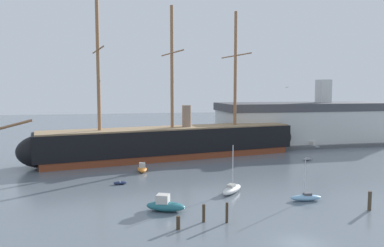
# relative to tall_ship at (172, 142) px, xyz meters

# --- Properties ---
(ground_plane) EXTENTS (400.00, 400.00, 0.00)m
(ground_plane) POSITION_rel_tall_ship_xyz_m (4.55, -46.56, -3.50)
(ground_plane) COLOR slate
(tall_ship) EXTENTS (66.42, 18.60, 32.15)m
(tall_ship) POSITION_rel_tall_ship_xyz_m (0.00, 0.00, 0.00)
(tall_ship) COLOR brown
(tall_ship) RESTS_ON ground
(motorboat_foreground_left) EXTENTS (5.22, 3.78, 2.02)m
(motorboat_foreground_left) POSITION_rel_tall_ship_xyz_m (-6.62, -34.18, -2.79)
(motorboat_foreground_left) COLOR #236670
(motorboat_foreground_left) RESTS_ON ground
(sailboat_foreground_right) EXTENTS (4.30, 1.74, 5.45)m
(sailboat_foreground_right) POSITION_rel_tall_ship_xyz_m (12.18, -34.16, -3.04)
(sailboat_foreground_right) COLOR #7FB2D6
(sailboat_foreground_right) RESTS_ON ground
(sailboat_near_centre) EXTENTS (4.71, 4.95, 6.85)m
(sailboat_near_centre) POSITION_rel_tall_ship_xyz_m (3.77, -28.56, -2.93)
(sailboat_near_centre) COLOR silver
(sailboat_near_centre) RESTS_ON ground
(dinghy_mid_left) EXTENTS (2.05, 0.93, 0.48)m
(dinghy_mid_left) POSITION_rel_tall_ship_xyz_m (-11.62, -20.25, -3.26)
(dinghy_mid_left) COLOR #1E284C
(dinghy_mid_left) RESTS_ON ground
(motorboat_alongside_bow) EXTENTS (1.83, 4.03, 1.66)m
(motorboat_alongside_bow) POSITION_rel_tall_ship_xyz_m (-7.52, -12.17, -2.92)
(motorboat_alongside_bow) COLOR orange
(motorboat_alongside_bow) RESTS_ON ground
(dinghy_alongside_stern) EXTENTS (2.68, 1.88, 0.58)m
(dinghy_alongside_stern) POSITION_rel_tall_ship_xyz_m (26.93, -9.02, -3.21)
(dinghy_alongside_stern) COLOR gray
(dinghy_alongside_stern) RESTS_ON ground
(motorboat_far_left) EXTENTS (4.26, 2.06, 1.74)m
(motorboat_far_left) POSITION_rel_tall_ship_xyz_m (-21.53, 9.57, -2.89)
(motorboat_far_left) COLOR #7FB2D6
(motorboat_far_left) RESTS_ON ground
(motorboat_far_right) EXTENTS (3.84, 4.69, 1.84)m
(motorboat_far_right) POSITION_rel_tall_ship_xyz_m (36.17, 5.16, -2.86)
(motorboat_far_right) COLOR gray
(motorboat_far_right) RESTS_ON ground
(dinghy_distant_centre) EXTENTS (2.08, 1.44, 0.45)m
(dinghy_distant_centre) POSITION_rel_tall_ship_xyz_m (4.64, 19.10, -3.27)
(dinghy_distant_centre) COLOR gold
(dinghy_distant_centre) RESTS_ON ground
(mooring_piling_nearest) EXTENTS (0.35, 0.35, 2.01)m
(mooring_piling_nearest) POSITION_rel_tall_ship_xyz_m (-2.99, -38.84, -2.50)
(mooring_piling_nearest) COLOR #423323
(mooring_piling_nearest) RESTS_ON ground
(mooring_piling_left_pair) EXTENTS (0.43, 0.43, 2.35)m
(mooring_piling_left_pair) POSITION_rel_tall_ship_xyz_m (17.73, -39.36, -2.33)
(mooring_piling_left_pair) COLOR #4C3D2D
(mooring_piling_left_pair) RESTS_ON ground
(mooring_piling_right_pair) EXTENTS (0.43, 0.43, 1.43)m
(mooring_piling_right_pair) POSITION_rel_tall_ship_xyz_m (-6.15, -40.36, -2.79)
(mooring_piling_right_pair) COLOR #423323
(mooring_piling_right_pair) RESTS_ON ground
(mooring_piling_midwater) EXTENTS (0.31, 0.31, 2.28)m
(mooring_piling_midwater) POSITION_rel_tall_ship_xyz_m (-0.54, -39.59, -2.36)
(mooring_piling_midwater) COLOR #423323
(mooring_piling_midwater) RESTS_ON ground
(dockside_warehouse_right) EXTENTS (50.08, 18.94, 17.38)m
(dockside_warehouse_right) POSITION_rel_tall_ship_xyz_m (38.44, 13.11, 2.05)
(dockside_warehouse_right) COLOR #565659
(dockside_warehouse_right) RESTS_ON ground
(seagull_in_flight) EXTENTS (0.41, 1.02, 0.13)m
(seagull_in_flight) POSITION_rel_tall_ship_xyz_m (10.26, -31.69, 11.47)
(seagull_in_flight) COLOR silver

